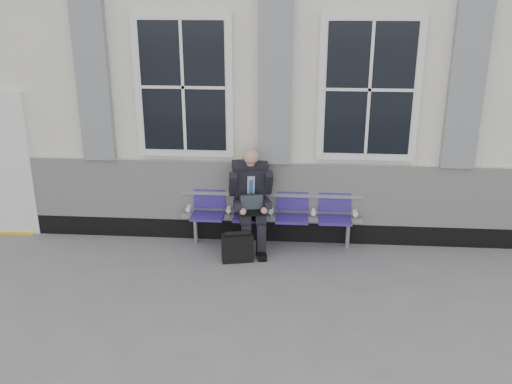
{
  "coord_description": "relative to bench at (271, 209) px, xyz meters",
  "views": [
    {
      "loc": [
        -0.56,
        -6.23,
        3.54
      ],
      "look_at": [
        -1.12,
        0.9,
        0.95
      ],
      "focal_mm": 40.0,
      "sensor_mm": 36.0,
      "label": 1
    }
  ],
  "objects": [
    {
      "name": "ground",
      "position": [
        0.93,
        -1.32,
        -0.55
      ],
      "size": [
        70.0,
        70.0,
        0.0
      ],
      "primitive_type": "plane",
      "color": "slate",
      "rests_on": "ground"
    },
    {
      "name": "businessman",
      "position": [
        -0.28,
        -0.14,
        0.24
      ],
      "size": [
        0.64,
        0.86,
        1.47
      ],
      "color": "black",
      "rests_on": "ground"
    },
    {
      "name": "station_building",
      "position": [
        0.91,
        2.15,
        1.67
      ],
      "size": [
        14.4,
        4.4,
        4.49
      ],
      "color": "silver",
      "rests_on": "ground"
    },
    {
      "name": "bench",
      "position": [
        0.0,
        0.0,
        0.0
      ],
      "size": [
        2.6,
        0.47,
        0.91
      ],
      "color": "#9EA0A3",
      "rests_on": "ground"
    },
    {
      "name": "briefcase",
      "position": [
        -0.42,
        -0.58,
        -0.35
      ],
      "size": [
        0.45,
        0.26,
        0.44
      ],
      "color": "black",
      "rests_on": "ground"
    }
  ]
}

